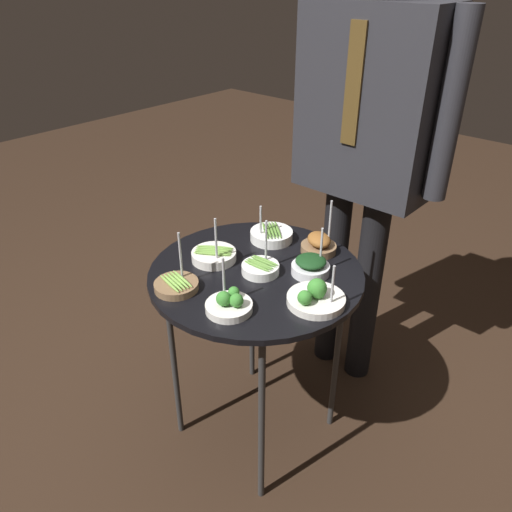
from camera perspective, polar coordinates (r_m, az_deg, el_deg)
The scene contains 11 objects.
ground_plane at distance 1.92m, azimuth 0.00°, elevation -18.82°, with size 8.00×8.00×0.00m, color black.
serving_cart at distance 1.50m, azimuth 0.00°, elevation -3.30°, with size 0.64×0.64×0.67m.
bowl_asparagus_mid_left at distance 1.46m, azimuth 0.58°, elevation -1.31°, with size 0.11×0.11×0.16m.
bowl_roast_back_left at distance 1.57m, azimuth 7.20°, elevation 1.34°, with size 0.11×0.11×0.17m.
bowl_broccoli_front_right at distance 1.33m, azimuth 6.83°, elevation -4.62°, with size 0.16×0.16×0.13m.
bowl_broccoli_near_rim at distance 1.30m, azimuth -3.07°, elevation -5.49°, with size 0.12×0.12×0.14m.
bowl_asparagus_front_left at distance 1.53m, azimuth -4.83°, elevation 0.09°, with size 0.14×0.14×0.16m.
bowl_asparagus_center at distance 1.41m, azimuth -9.08°, elevation -3.25°, with size 0.12×0.12×0.16m.
bowl_asparagus_far_rim at distance 1.63m, azimuth 1.77°, elevation 2.43°, with size 0.14×0.14×0.13m.
bowl_spinach_mid_right at distance 1.46m, azimuth 6.27°, elevation -1.13°, with size 0.11×0.11×0.14m.
waiter_figure at distance 1.69m, azimuth 12.60°, elevation 14.23°, with size 0.58×0.22×1.58m.
Camera 1 is at (0.83, -0.93, 1.45)m, focal length 35.00 mm.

